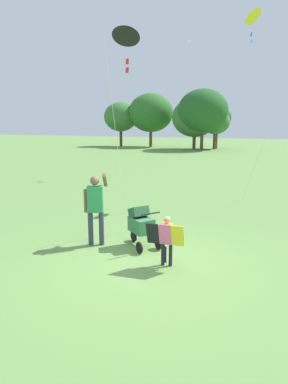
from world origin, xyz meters
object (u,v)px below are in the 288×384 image
(person_adult_flyer, at_px, (95,204))
(stroller, at_px, (141,223))
(kite_adult_black, at_px, (126,38))
(kite_orange_delta, at_px, (253,19))
(child_with_butterfly_kite, at_px, (167,237))

(person_adult_flyer, xyz_separation_m, stroller, (1.09, 0.30, -0.45))
(kite_adult_black, height_order, kite_orange_delta, kite_orange_delta)
(person_adult_flyer, height_order, stroller, person_adult_flyer)
(child_with_butterfly_kite, relative_size, kite_orange_delta, 0.16)
(stroller, bearing_deg, child_with_butterfly_kite, -44.25)
(kite_orange_delta, bearing_deg, stroller, -107.65)
(kite_adult_black, bearing_deg, kite_orange_delta, 62.30)
(stroller, distance_m, kite_adult_black, 4.68)
(child_with_butterfly_kite, relative_size, kite_adult_black, 0.20)
(person_adult_flyer, distance_m, stroller, 1.22)
(child_with_butterfly_kite, height_order, kite_orange_delta, kite_orange_delta)
(person_adult_flyer, xyz_separation_m, kite_orange_delta, (3.01, 6.34, 5.56))
(person_adult_flyer, relative_size, kite_orange_delta, 0.26)
(child_with_butterfly_kite, bearing_deg, kite_adult_black, 132.69)
(kite_orange_delta, bearing_deg, person_adult_flyer, -115.41)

